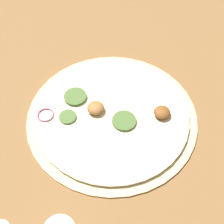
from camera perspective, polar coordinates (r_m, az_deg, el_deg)
The scene contains 2 objects.
ground_plane at distance 0.69m, azimuth 0.00°, elevation -0.90°, with size 3.00×3.00×0.00m, color brown.
pizza at distance 0.69m, azimuth -0.04°, elevation -0.56°, with size 0.38×0.38×0.03m.
Camera 1 is at (0.41, 0.01, 0.56)m, focal length 50.00 mm.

